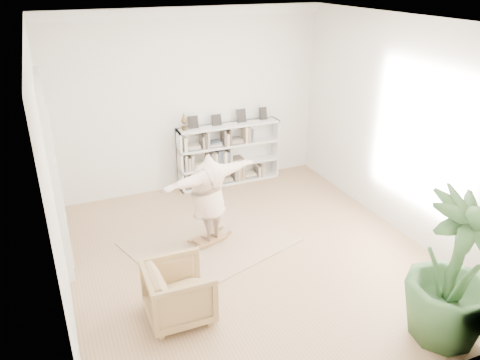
% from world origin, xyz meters
% --- Properties ---
extents(floor, '(6.00, 6.00, 0.00)m').
position_xyz_m(floor, '(0.00, 0.00, 0.00)').
color(floor, '#90704A').
rests_on(floor, ground).
extents(room_shell, '(6.00, 6.00, 6.00)m').
position_xyz_m(room_shell, '(0.00, 2.94, 3.51)').
color(room_shell, silver).
rests_on(room_shell, floor).
extents(doors, '(0.09, 1.78, 2.92)m').
position_xyz_m(doors, '(-2.70, 1.30, 1.40)').
color(doors, white).
rests_on(doors, floor).
extents(bookshelf, '(2.20, 0.35, 1.64)m').
position_xyz_m(bookshelf, '(0.74, 2.82, 0.64)').
color(bookshelf, silver).
rests_on(bookshelf, floor).
extents(armchair, '(0.86, 0.84, 0.77)m').
position_xyz_m(armchair, '(-1.44, -0.92, 0.39)').
color(armchair, '#A98159').
rests_on(armchair, floor).
extents(rug, '(2.99, 2.67, 0.02)m').
position_xyz_m(rug, '(-0.46, 0.66, 0.01)').
color(rug, tan).
rests_on(rug, floor).
extents(rocker_board, '(0.58, 0.45, 0.11)m').
position_xyz_m(rocker_board, '(-0.46, 0.66, 0.07)').
color(rocker_board, '#98653C').
rests_on(rocker_board, rug).
extents(person, '(1.92, 1.05, 1.51)m').
position_xyz_m(person, '(-0.46, 0.66, 0.88)').
color(person, beige).
rests_on(person, rocker_board).
extents(houseplant, '(1.40, 1.40, 1.94)m').
position_xyz_m(houseplant, '(1.49, -2.55, 0.97)').
color(houseplant, '#2F542A').
rests_on(houseplant, floor).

